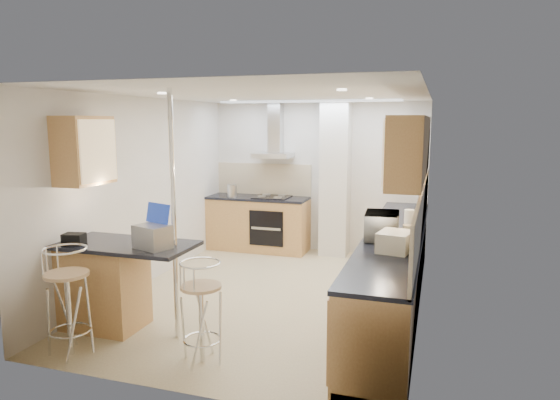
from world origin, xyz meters
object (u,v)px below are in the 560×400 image
(bar_stool_near, at_px, (68,301))
(bar_stool_end, at_px, (201,312))
(microwave, at_px, (382,226))
(laptop, at_px, (153,237))
(bread_bin, at_px, (395,242))

(bar_stool_near, bearing_deg, bar_stool_end, 4.16)
(bar_stool_near, bearing_deg, microwave, 26.18)
(microwave, relative_size, bar_stool_end, 0.55)
(laptop, xyz_separation_m, bar_stool_end, (0.68, -0.32, -0.58))
(bar_stool_end, distance_m, bread_bin, 1.97)
(microwave, xyz_separation_m, bar_stool_near, (-2.69, -1.73, -0.54))
(bar_stool_end, bearing_deg, bar_stool_near, 127.32)
(laptop, relative_size, bar_stool_end, 0.35)
(microwave, relative_size, bread_bin, 1.40)
(microwave, relative_size, laptop, 1.55)
(microwave, distance_m, bar_stool_near, 3.24)
(bar_stool_near, height_order, bar_stool_end, bar_stool_near)
(microwave, bearing_deg, bar_stool_end, 132.24)
(bar_stool_end, xyz_separation_m, bread_bin, (1.61, 1.01, 0.54))
(bar_stool_near, bearing_deg, bread_bin, 16.91)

